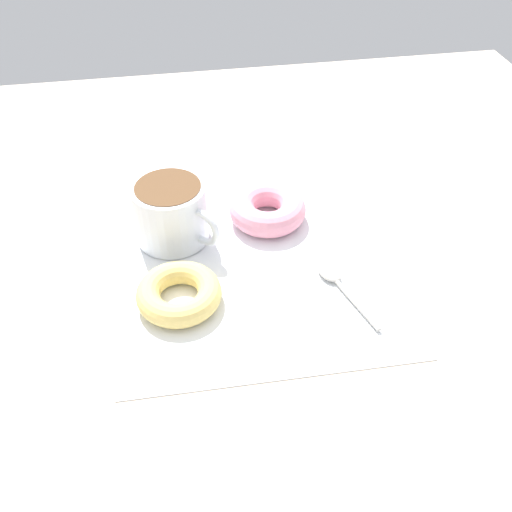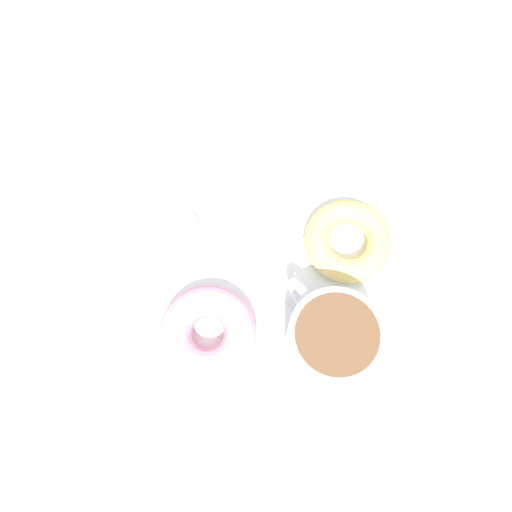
% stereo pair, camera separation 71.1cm
% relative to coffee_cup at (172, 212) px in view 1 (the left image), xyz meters
% --- Properties ---
extents(ground_plane, '(1.20, 1.20, 0.02)m').
position_rel_coffee_cup_xyz_m(ground_plane, '(0.09, 0.11, -0.05)').
color(ground_plane, beige).
extents(napkin, '(0.34, 0.34, 0.00)m').
position_rel_coffee_cup_xyz_m(napkin, '(0.08, 0.09, -0.04)').
color(napkin, white).
rests_on(napkin, ground_plane).
extents(coffee_cup, '(0.10, 0.10, 0.08)m').
position_rel_coffee_cup_xyz_m(coffee_cup, '(0.00, 0.00, 0.00)').
color(coffee_cup, silver).
rests_on(coffee_cup, napkin).
extents(donut_near_cup, '(0.10, 0.10, 0.03)m').
position_rel_coffee_cup_xyz_m(donut_near_cup, '(0.12, -0.00, -0.03)').
color(donut_near_cup, '#E5C66B').
rests_on(donut_near_cup, napkin).
extents(donut_far, '(0.10, 0.10, 0.03)m').
position_rel_coffee_cup_xyz_m(donut_far, '(-0.01, 0.13, -0.02)').
color(donut_far, pink).
rests_on(donut_far, napkin).
extents(spoon, '(0.12, 0.05, 0.01)m').
position_rel_coffee_cup_xyz_m(spoon, '(0.12, 0.18, -0.04)').
color(spoon, '#B7B2A8').
rests_on(spoon, napkin).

